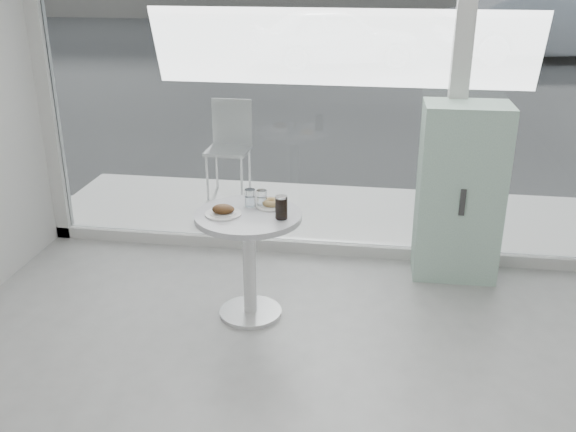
% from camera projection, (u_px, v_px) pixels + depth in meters
% --- Properties ---
extents(room_shell, '(6.00, 6.00, 6.00)m').
position_uv_depth(room_shell, '(226.00, 163.00, 1.51)').
color(room_shell, silver).
rests_on(room_shell, ground).
extents(storefront, '(5.00, 0.14, 3.00)m').
position_uv_depth(storefront, '(350.00, 49.00, 4.84)').
color(storefront, silver).
rests_on(storefront, ground).
extents(main_table, '(0.72, 0.72, 0.77)m').
position_uv_depth(main_table, '(249.00, 243.00, 4.35)').
color(main_table, silver).
rests_on(main_table, ground).
extents(patio_deck, '(5.60, 1.60, 0.05)m').
position_uv_depth(patio_deck, '(341.00, 215.00, 6.21)').
color(patio_deck, silver).
rests_on(patio_deck, ground).
extents(street, '(40.00, 24.00, 0.00)m').
position_uv_depth(street, '(375.00, 50.00, 17.39)').
color(street, '#313131').
rests_on(street, ground).
extents(mint_cabinet, '(0.64, 0.45, 1.37)m').
position_uv_depth(mint_cabinet, '(460.00, 192.00, 4.90)').
color(mint_cabinet, '#8EB5A1').
rests_on(mint_cabinet, ground).
extents(patio_chair, '(0.43, 0.43, 0.97)m').
position_uv_depth(patio_chair, '(230.00, 142.00, 6.54)').
color(patio_chair, silver).
rests_on(patio_chair, patio_deck).
extents(car_white, '(4.15, 2.70, 1.31)m').
position_uv_depth(car_white, '(335.00, 36.00, 14.61)').
color(car_white, silver).
rests_on(car_white, street).
extents(car_silver, '(5.12, 2.90, 1.60)m').
position_uv_depth(car_silver, '(541.00, 27.00, 15.20)').
color(car_silver, '#A7AAAF').
rests_on(car_silver, street).
extents(plate_fritter, '(0.24, 0.24, 0.07)m').
position_uv_depth(plate_fritter, '(224.00, 211.00, 4.23)').
color(plate_fritter, white).
rests_on(plate_fritter, main_table).
extents(plate_donut, '(0.22, 0.22, 0.05)m').
position_uv_depth(plate_donut, '(271.00, 204.00, 4.37)').
color(plate_donut, white).
rests_on(plate_donut, main_table).
extents(water_tumbler_a, '(0.07, 0.07, 0.12)m').
position_uv_depth(water_tumbler_a, '(250.00, 199.00, 4.37)').
color(water_tumbler_a, white).
rests_on(water_tumbler_a, main_table).
extents(water_tumbler_b, '(0.07, 0.07, 0.12)m').
position_uv_depth(water_tumbler_b, '(262.00, 199.00, 4.36)').
color(water_tumbler_b, white).
rests_on(water_tumbler_b, main_table).
extents(cola_glass, '(0.08, 0.08, 0.15)m').
position_uv_depth(cola_glass, '(281.00, 208.00, 4.16)').
color(cola_glass, white).
rests_on(cola_glass, main_table).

